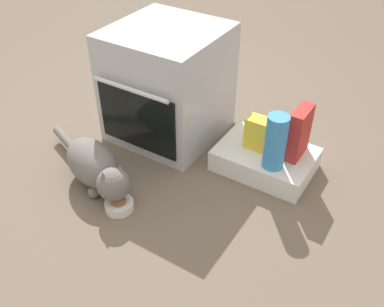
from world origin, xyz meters
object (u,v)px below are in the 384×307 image
at_px(cat, 95,166).
at_px(cereal_box, 299,133).
at_px(oven, 168,84).
at_px(water_bottle, 275,142).
at_px(snack_bag, 257,133).
at_px(food_bowl, 119,205).
at_px(pantry_cabinet, 265,159).

relative_size(cat, cereal_box, 2.71).
xyz_separation_m(oven, water_bottle, (0.73, -0.12, -0.06)).
bearing_deg(cereal_box, water_bottle, -113.07).
bearing_deg(water_bottle, cat, -147.03).
bearing_deg(snack_bag, water_bottle, -36.17).
bearing_deg(water_bottle, snack_bag, 143.83).
height_order(oven, cereal_box, oven).
xyz_separation_m(oven, snack_bag, (0.59, -0.02, -0.12)).
bearing_deg(snack_bag, cat, -136.02).
height_order(oven, cat, oven).
distance_m(oven, cat, 0.65).
bearing_deg(oven, snack_bag, -1.73).
xyz_separation_m(food_bowl, snack_bag, (0.41, 0.68, 0.18)).
bearing_deg(cereal_box, snack_bag, -166.40).
xyz_separation_m(food_bowl, cat, (-0.21, 0.08, 0.10)).
bearing_deg(oven, cereal_box, 2.34).
height_order(cat, cereal_box, cereal_box).
height_order(cat, water_bottle, water_bottle).
bearing_deg(pantry_cabinet, snack_bag, 177.79).
height_order(food_bowl, water_bottle, water_bottle).
distance_m(oven, food_bowl, 0.78).
bearing_deg(cat, pantry_cabinet, 61.88).
bearing_deg(food_bowl, cat, 159.19).
bearing_deg(food_bowl, oven, 104.35).
distance_m(snack_bag, water_bottle, 0.19).
bearing_deg(cat, oven, 107.75).
height_order(pantry_cabinet, cat, cat).
xyz_separation_m(pantry_cabinet, cat, (-0.69, -0.60, 0.07)).
distance_m(oven, water_bottle, 0.75).
height_order(food_bowl, snack_bag, snack_bag).
bearing_deg(cat, food_bowl, 0.00).
height_order(pantry_cabinet, cereal_box, cereal_box).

